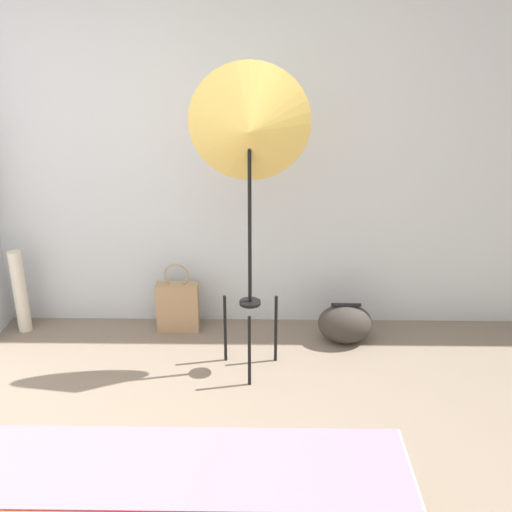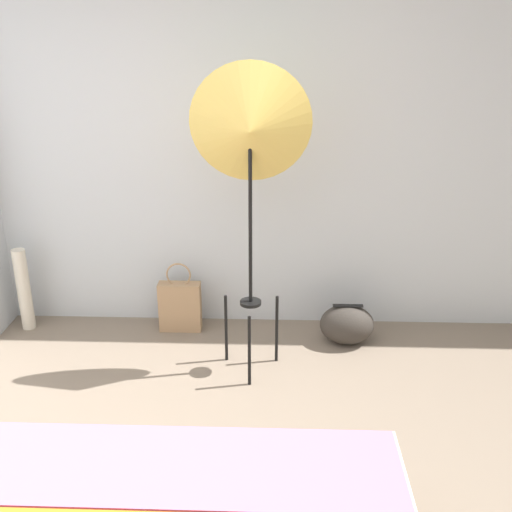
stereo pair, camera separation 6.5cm
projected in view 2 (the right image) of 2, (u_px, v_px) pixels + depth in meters
The scene contains 5 objects.
wall_back at pixel (209, 143), 3.99m from camera, with size 8.00×0.05×2.60m.
photo_umbrella at pixel (250, 131), 3.26m from camera, with size 0.69×0.33×1.87m.
tote_bag at pixel (180, 306), 4.22m from camera, with size 0.29×0.10×0.51m.
duffel_bag at pixel (347, 324), 4.07m from camera, with size 0.37×0.27×0.28m.
paper_roll at pixel (24, 290), 4.21m from camera, with size 0.09×0.09×0.60m.
Camera 2 is at (0.46, -1.94, 2.05)m, focal length 42.00 mm.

